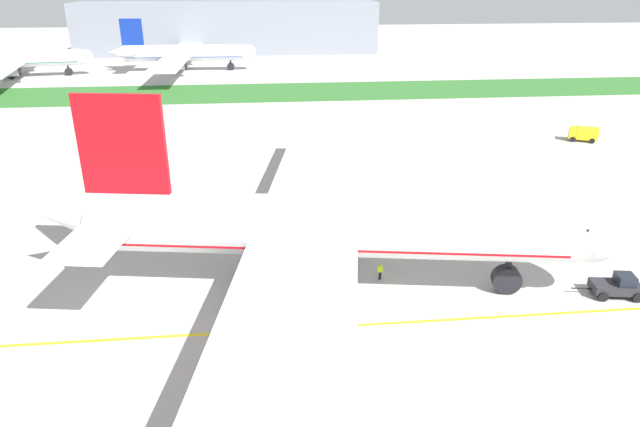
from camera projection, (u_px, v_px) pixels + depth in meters
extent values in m
plane|color=#ADAAA5|center=(367.00, 314.00, 48.68)|extent=(600.00, 600.00, 0.00)
cube|color=yellow|center=(370.00, 324.00, 47.28)|extent=(280.00, 0.36, 0.01)
cube|color=#2D6628|center=(295.00, 92.00, 140.93)|extent=(320.00, 24.00, 0.10)
cylinder|color=white|center=(329.00, 226.00, 50.66)|extent=(43.26, 12.46, 5.54)
cube|color=#B20C14|center=(329.00, 236.00, 51.04)|extent=(41.50, 11.74, 0.66)
sphere|color=white|center=(591.00, 233.00, 49.35)|extent=(5.26, 5.26, 5.26)
cone|color=white|center=(69.00, 215.00, 51.86)|extent=(6.78, 5.64, 4.71)
cube|color=#B20C14|center=(122.00, 145.00, 48.87)|extent=(7.72, 1.81, 8.86)
cube|color=white|center=(143.00, 191.00, 56.49)|extent=(6.10, 9.51, 0.39)
cube|color=white|center=(96.00, 238.00, 46.32)|extent=(6.10, 9.51, 0.39)
cube|color=white|center=(320.00, 159.00, 71.35)|extent=(15.62, 39.67, 0.44)
cube|color=white|center=(271.00, 402.00, 30.75)|extent=(15.62, 39.67, 0.44)
cylinder|color=#B7BABF|center=(327.00, 196.00, 63.94)|extent=(5.69, 3.86, 3.05)
cylinder|color=black|center=(350.00, 197.00, 63.79)|extent=(0.97, 3.23, 3.20)
cylinder|color=#B7BABF|center=(307.00, 335.00, 39.32)|extent=(5.69, 3.86, 3.05)
cylinder|color=black|center=(345.00, 337.00, 39.17)|extent=(0.97, 3.23, 3.20)
cylinder|color=black|center=(508.00, 269.00, 51.23)|extent=(0.58, 0.58, 2.15)
cylinder|color=black|center=(506.00, 279.00, 51.65)|extent=(2.79, 1.60, 2.63)
cylinder|color=black|center=(295.00, 249.00, 55.02)|extent=(0.58, 0.58, 2.15)
cylinder|color=black|center=(295.00, 258.00, 55.44)|extent=(2.79, 1.60, 2.63)
cylinder|color=black|center=(288.00, 278.00, 49.68)|extent=(0.58, 0.58, 2.15)
cylinder|color=black|center=(289.00, 289.00, 50.10)|extent=(2.79, 1.60, 2.63)
cube|color=black|center=(583.00, 225.00, 49.13)|extent=(2.59, 4.41, 1.00)
sphere|color=black|center=(160.00, 205.00, 53.88)|extent=(0.39, 0.39, 0.39)
sphere|color=black|center=(188.00, 206.00, 53.73)|extent=(0.39, 0.39, 0.39)
sphere|color=black|center=(216.00, 207.00, 53.57)|extent=(0.39, 0.39, 0.39)
sphere|color=black|center=(244.00, 207.00, 53.42)|extent=(0.39, 0.39, 0.39)
sphere|color=black|center=(273.00, 208.00, 53.26)|extent=(0.39, 0.39, 0.39)
sphere|color=black|center=(302.00, 209.00, 53.11)|extent=(0.39, 0.39, 0.39)
sphere|color=black|center=(330.00, 209.00, 52.96)|extent=(0.39, 0.39, 0.39)
sphere|color=black|center=(359.00, 210.00, 52.80)|extent=(0.39, 0.39, 0.39)
sphere|color=black|center=(388.00, 211.00, 52.65)|extent=(0.39, 0.39, 0.39)
sphere|color=black|center=(418.00, 211.00, 52.49)|extent=(0.39, 0.39, 0.39)
sphere|color=black|center=(447.00, 212.00, 52.34)|extent=(0.39, 0.39, 0.39)
sphere|color=black|center=(477.00, 213.00, 52.18)|extent=(0.39, 0.39, 0.39)
sphere|color=black|center=(507.00, 213.00, 52.03)|extent=(0.39, 0.39, 0.39)
cube|color=#26262B|center=(616.00, 287.00, 51.27)|extent=(4.59, 2.84, 0.78)
cube|color=black|center=(625.00, 279.00, 50.91)|extent=(1.79, 1.88, 0.90)
cylinder|color=black|center=(581.00, 288.00, 51.54)|extent=(1.80, 0.41, 0.12)
cylinder|color=black|center=(603.00, 297.00, 50.51)|extent=(0.95, 0.49, 0.90)
cylinder|color=black|center=(594.00, 284.00, 52.51)|extent=(0.95, 0.49, 0.90)
cylinder|color=black|center=(637.00, 298.00, 50.34)|extent=(0.95, 0.49, 0.90)
cylinder|color=black|center=(627.00, 285.00, 52.34)|extent=(0.95, 0.49, 0.90)
cylinder|color=black|center=(257.00, 332.00, 45.63)|extent=(0.11, 0.11, 0.78)
cylinder|color=orange|center=(256.00, 325.00, 45.43)|extent=(0.09, 0.09, 0.50)
cylinder|color=black|center=(259.00, 332.00, 45.55)|extent=(0.11, 0.11, 0.78)
cylinder|color=orange|center=(260.00, 326.00, 45.24)|extent=(0.09, 0.09, 0.50)
cube|color=orange|center=(258.00, 325.00, 45.33)|extent=(0.47, 0.42, 0.56)
sphere|color=tan|center=(258.00, 321.00, 45.17)|extent=(0.21, 0.21, 0.21)
cylinder|color=black|center=(379.00, 276.00, 54.01)|extent=(0.13, 0.13, 0.88)
cylinder|color=#BFE519|center=(378.00, 270.00, 53.63)|extent=(0.10, 0.10, 0.56)
cylinder|color=black|center=(381.00, 275.00, 54.13)|extent=(0.13, 0.13, 0.88)
cylinder|color=#BFE519|center=(382.00, 268.00, 53.95)|extent=(0.10, 0.10, 0.56)
cube|color=#BFE519|center=(380.00, 269.00, 53.78)|extent=(0.53, 0.48, 0.63)
sphere|color=tan|center=(380.00, 264.00, 53.60)|extent=(0.24, 0.24, 0.24)
cube|color=yellow|center=(587.00, 133.00, 98.47)|extent=(4.03, 3.32, 2.07)
cube|color=yellow|center=(573.00, 133.00, 99.17)|extent=(2.06, 2.34, 1.94)
cube|color=#263347|center=(570.00, 130.00, 99.21)|extent=(0.79, 1.58, 0.85)
cylinder|color=black|center=(573.00, 139.00, 98.66)|extent=(0.94, 0.65, 0.90)
cylinder|color=black|center=(572.00, 137.00, 100.43)|extent=(0.94, 0.65, 0.90)
cylinder|color=black|center=(592.00, 141.00, 97.73)|extent=(0.94, 0.65, 0.90)
cylinder|color=black|center=(591.00, 138.00, 99.50)|extent=(0.94, 0.65, 0.90)
cylinder|color=white|center=(20.00, 59.00, 158.92)|extent=(32.17, 9.75, 4.55)
cube|color=#055938|center=(21.00, 62.00, 159.23)|extent=(30.85, 9.18, 0.55)
sphere|color=white|center=(85.00, 57.00, 163.11)|extent=(4.32, 4.32, 4.32)
cube|color=white|center=(26.00, 54.00, 173.50)|extent=(11.65, 29.43, 0.36)
cube|color=white|center=(0.00, 70.00, 144.01)|extent=(11.65, 29.43, 0.36)
cylinder|color=#B7BABF|center=(26.00, 61.00, 168.54)|extent=(4.67, 3.18, 2.50)
cylinder|color=black|center=(34.00, 61.00, 169.07)|extent=(0.80, 2.65, 2.63)
cylinder|color=#B7BABF|center=(11.00, 72.00, 150.51)|extent=(4.67, 3.18, 2.50)
cylinder|color=black|center=(20.00, 71.00, 151.04)|extent=(0.80, 2.65, 2.63)
cylinder|color=black|center=(68.00, 69.00, 163.10)|extent=(0.48, 0.48, 1.76)
cylinder|color=black|center=(69.00, 72.00, 163.45)|extent=(2.29, 1.32, 2.16)
cylinder|color=black|center=(15.00, 69.00, 161.65)|extent=(0.48, 0.48, 1.76)
cylinder|color=black|center=(15.00, 73.00, 162.00)|extent=(2.29, 1.32, 2.16)
cylinder|color=black|center=(11.00, 72.00, 157.41)|extent=(0.48, 0.48, 1.76)
cylinder|color=black|center=(11.00, 75.00, 157.76)|extent=(2.29, 1.32, 2.16)
cylinder|color=white|center=(185.00, 53.00, 169.75)|extent=(35.55, 5.08, 4.71)
cube|color=navy|center=(185.00, 56.00, 170.07)|extent=(34.12, 4.69, 0.57)
sphere|color=white|center=(248.00, 52.00, 171.36)|extent=(4.48, 4.48, 4.48)
cone|color=white|center=(117.00, 52.00, 167.94)|extent=(5.22, 4.06, 4.00)
cube|color=navy|center=(131.00, 32.00, 166.11)|extent=(6.39, 0.54, 7.54)
cube|color=white|center=(135.00, 49.00, 172.48)|extent=(3.98, 7.58, 0.33)
cube|color=white|center=(128.00, 53.00, 163.84)|extent=(3.98, 7.58, 0.33)
cube|color=white|center=(187.00, 48.00, 186.64)|extent=(8.14, 32.03, 0.38)
cube|color=white|center=(170.00, 64.00, 153.03)|extent=(8.14, 32.03, 0.38)
cylinder|color=#B7BABF|center=(188.00, 55.00, 180.69)|extent=(4.50, 2.64, 2.59)
cylinder|color=black|center=(195.00, 55.00, 180.88)|extent=(0.42, 2.72, 2.72)
cylinder|color=#B7BABF|center=(178.00, 65.00, 160.27)|extent=(4.50, 2.64, 2.59)
cylinder|color=black|center=(186.00, 65.00, 160.46)|extent=(0.42, 2.72, 2.72)
cylinder|color=black|center=(231.00, 63.00, 172.16)|extent=(0.49, 0.49, 1.83)
cylinder|color=black|center=(231.00, 66.00, 172.52)|extent=(2.25, 1.03, 2.24)
cylinder|color=black|center=(177.00, 63.00, 173.06)|extent=(0.49, 0.49, 1.83)
cylinder|color=black|center=(178.00, 66.00, 173.41)|extent=(2.25, 1.03, 2.24)
cylinder|color=black|center=(175.00, 65.00, 168.52)|extent=(0.49, 0.49, 1.83)
cylinder|color=black|center=(175.00, 68.00, 168.88)|extent=(2.25, 1.03, 2.24)
cube|color=gray|center=(229.00, 28.00, 207.79)|extent=(108.29, 20.00, 18.00)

